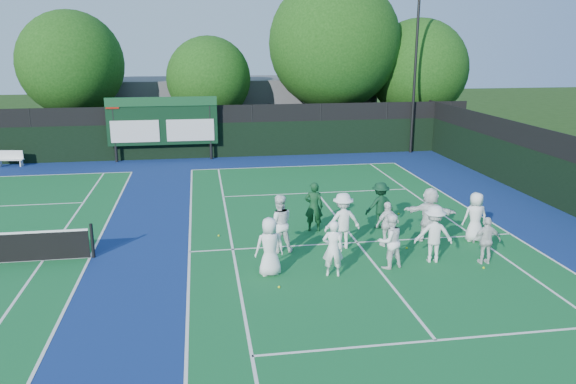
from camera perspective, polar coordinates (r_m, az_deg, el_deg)
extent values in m
plane|color=#17330D|center=(17.93, 7.89, -6.22)|extent=(120.00, 120.00, 0.00)
cube|color=navy|center=(18.16, -11.61, -6.09)|extent=(34.00, 32.00, 0.01)
cube|color=#125A29|center=(18.82, 7.02, -5.11)|extent=(10.97, 23.77, 0.00)
cube|color=silver|center=(29.97, 0.80, 2.62)|extent=(10.97, 0.08, 0.00)
cube|color=silver|center=(18.14, -9.98, -6.00)|extent=(0.08, 23.77, 0.00)
cube|color=silver|center=(20.96, 21.63, -3.96)|extent=(0.08, 23.77, 0.00)
cube|color=silver|center=(18.16, -5.64, -5.82)|extent=(0.08, 23.77, 0.00)
cube|color=silver|center=(20.31, 18.29, -4.25)|extent=(0.08, 23.77, 0.00)
cube|color=silver|center=(13.34, 14.78, -14.37)|extent=(8.23, 0.08, 0.00)
cube|color=silver|center=(24.74, 2.97, -0.08)|extent=(8.23, 0.08, 0.00)
cube|color=silver|center=(18.82, 7.02, -5.10)|extent=(0.08, 12.80, 0.00)
cube|color=silver|center=(30.88, -25.74, 1.48)|extent=(10.97, 0.08, 0.00)
cube|color=silver|center=(18.47, -19.47, -6.28)|extent=(0.08, 23.77, 0.00)
cube|color=silver|center=(18.77, -23.61, -6.35)|extent=(0.08, 23.77, 0.00)
cube|color=black|center=(32.43, -10.70, 5.09)|extent=(34.00, 0.08, 2.00)
cube|color=black|center=(32.21, -10.83, 7.71)|extent=(34.00, 0.05, 1.00)
cylinder|color=black|center=(32.23, -17.22, 5.97)|extent=(0.16, 0.16, 3.50)
cylinder|color=black|center=(31.91, -7.89, 6.41)|extent=(0.16, 0.16, 3.50)
cube|color=black|center=(31.90, -12.63, 7.01)|extent=(6.00, 0.15, 2.60)
cube|color=#134321|center=(31.67, -12.75, 8.95)|extent=(6.00, 0.05, 0.50)
cube|color=silver|center=(32.00, -15.28, 5.96)|extent=(2.60, 0.04, 1.20)
cube|color=silver|center=(31.81, -9.88, 6.21)|extent=(2.60, 0.04, 1.20)
cube|color=maroon|center=(31.95, -17.45, 8.50)|extent=(0.70, 0.04, 0.50)
cube|color=#56575B|center=(40.31, -4.76, 8.64)|extent=(18.00, 6.00, 4.00)
cylinder|color=black|center=(34.07, 12.81, 12.22)|extent=(0.16, 0.16, 10.00)
cylinder|color=black|center=(18.26, -19.26, -4.70)|extent=(0.10, 0.10, 1.10)
cube|color=white|center=(33.37, -26.38, 2.96)|extent=(1.38, 0.56, 0.05)
cube|color=white|center=(33.45, -26.36, 3.43)|extent=(1.34, 0.26, 0.45)
cube|color=white|center=(33.57, -27.21, 2.58)|extent=(0.10, 0.32, 0.36)
cube|color=white|center=(33.25, -25.45, 2.68)|extent=(0.10, 0.32, 0.36)
cylinder|color=black|center=(36.54, -20.62, 6.21)|extent=(0.44, 0.44, 2.90)
sphere|color=#133D0E|center=(36.22, -21.17, 12.08)|extent=(6.15, 6.15, 6.15)
sphere|color=#133D0E|center=(36.42, -20.05, 11.22)|extent=(4.30, 4.30, 4.30)
cylinder|color=black|center=(35.85, -7.88, 6.40)|extent=(0.44, 0.44, 2.32)
sphere|color=#133D0E|center=(35.53, -8.06, 11.33)|extent=(5.16, 5.16, 5.16)
sphere|color=#133D0E|center=(35.88, -7.07, 10.57)|extent=(3.61, 3.61, 3.61)
cylinder|color=black|center=(36.80, 4.56, 7.43)|extent=(0.44, 0.44, 3.24)
sphere|color=#133D0E|center=(36.48, 4.72, 14.80)|extent=(8.27, 8.27, 8.27)
sphere|color=#133D0E|center=(36.93, 5.51, 13.50)|extent=(5.79, 5.79, 5.79)
cylinder|color=black|center=(38.56, 12.77, 6.80)|extent=(0.44, 0.44, 2.35)
sphere|color=#133D0E|center=(38.24, 13.09, 12.10)|extent=(6.40, 6.40, 6.40)
sphere|color=#133D0E|center=(38.77, 13.70, 11.15)|extent=(4.48, 4.48, 4.48)
sphere|color=#BBDB19|center=(15.38, -0.91, -9.63)|extent=(0.07, 0.07, 0.07)
sphere|color=#BBDB19|center=(22.05, 11.17, -2.19)|extent=(0.07, 0.07, 0.07)
sphere|color=#BBDB19|center=(18.53, 11.97, -5.59)|extent=(0.07, 0.07, 0.07)
sphere|color=#BBDB19|center=(19.39, -7.06, -4.42)|extent=(0.07, 0.07, 0.07)
sphere|color=#BBDB19|center=(20.56, 4.86, -3.22)|extent=(0.07, 0.07, 0.07)
sphere|color=#BBDB19|center=(17.58, 19.25, -7.28)|extent=(0.07, 0.07, 0.07)
imported|color=white|center=(15.91, -1.88, -5.58)|extent=(0.90, 0.64, 1.71)
imported|color=white|center=(15.91, 4.59, -5.74)|extent=(0.67, 0.51, 1.65)
imported|color=white|center=(16.69, 10.30, -4.93)|extent=(0.94, 0.81, 1.65)
imported|color=silver|center=(17.41, 14.61, -4.15)|extent=(1.24, 0.87, 1.76)
imported|color=silver|center=(17.75, 19.53, -4.68)|extent=(0.87, 0.39, 1.46)
imported|color=white|center=(17.62, -0.93, -3.23)|extent=(0.93, 0.74, 1.86)
imported|color=white|center=(18.02, 5.58, -2.94)|extent=(1.25, 0.81, 1.84)
imported|color=white|center=(18.45, 10.06, -3.22)|extent=(0.95, 0.62, 1.50)
imported|color=white|center=(19.16, 14.19, -2.23)|extent=(1.78, 1.19, 1.84)
imported|color=white|center=(19.61, 18.48, -2.41)|extent=(0.83, 0.55, 1.67)
imported|color=#0F391C|center=(19.58, 2.64, -1.51)|extent=(0.73, 0.57, 1.77)
imported|color=#0D321C|center=(20.13, 9.34, -1.36)|extent=(1.18, 0.81, 1.68)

